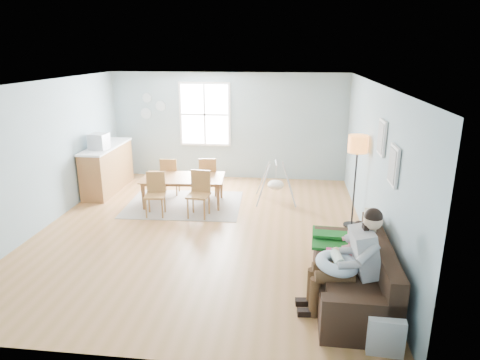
# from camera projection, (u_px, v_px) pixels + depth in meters

# --- Properties ---
(room) EXTENTS (8.40, 9.40, 3.90)m
(room) POSITION_uv_depth(u_px,v_px,m) (199.00, 99.00, 7.29)
(room) COLOR #A7733B
(window) EXTENTS (1.32, 0.08, 1.62)m
(window) POSITION_uv_depth(u_px,v_px,m) (205.00, 114.00, 10.88)
(window) COLOR white
(window) RESTS_ON room
(pictures) EXTENTS (0.05, 1.34, 0.74)m
(pictures) POSITION_uv_depth(u_px,v_px,m) (387.00, 151.00, 6.13)
(pictures) COLOR white
(pictures) RESTS_ON room
(wall_plates) EXTENTS (0.67, 0.02, 0.66)m
(wall_plates) POSITION_uv_depth(u_px,v_px,m) (151.00, 106.00, 10.99)
(wall_plates) COLOR #A7BCC9
(wall_plates) RESTS_ON room
(sofa) EXTENTS (0.93, 2.13, 0.86)m
(sofa) POSITION_uv_depth(u_px,v_px,m) (356.00, 278.00, 5.73)
(sofa) COLOR black
(sofa) RESTS_ON room
(green_throw) EXTENTS (1.02, 0.87, 0.04)m
(green_throw) POSITION_uv_depth(u_px,v_px,m) (345.00, 239.00, 6.34)
(green_throw) COLOR #135413
(green_throw) RESTS_ON sofa
(beige_pillow) EXTENTS (0.19, 0.51, 0.50)m
(beige_pillow) POSITION_uv_depth(u_px,v_px,m) (369.00, 230.00, 6.09)
(beige_pillow) COLOR tan
(beige_pillow) RESTS_ON sofa
(father) EXTENTS (1.04, 0.51, 1.42)m
(father) POSITION_uv_depth(u_px,v_px,m) (351.00, 258.00, 5.33)
(father) COLOR gray
(father) RESTS_ON sofa
(nursing_pillow) EXTENTS (0.60, 0.59, 0.22)m
(nursing_pillow) POSITION_uv_depth(u_px,v_px,m) (337.00, 264.00, 5.37)
(nursing_pillow) COLOR silver
(nursing_pillow) RESTS_ON father
(infant) EXTENTS (0.17, 0.37, 0.13)m
(infant) POSITION_uv_depth(u_px,v_px,m) (337.00, 257.00, 5.38)
(infant) COLOR silver
(infant) RESTS_ON nursing_pillow
(toddler) EXTENTS (0.54, 0.30, 0.83)m
(toddler) POSITION_uv_depth(u_px,v_px,m) (350.00, 243.00, 5.81)
(toddler) COLOR silver
(toddler) RESTS_ON sofa
(floor_lamp) EXTENTS (0.35, 0.35, 1.76)m
(floor_lamp) POSITION_uv_depth(u_px,v_px,m) (357.00, 152.00, 7.77)
(floor_lamp) COLOR black
(floor_lamp) RESTS_ON room
(storage_cube) EXTENTS (0.42, 0.38, 0.44)m
(storage_cube) POSITION_uv_depth(u_px,v_px,m) (384.00, 331.00, 4.80)
(storage_cube) COLOR white
(storage_cube) RESTS_ON room
(rug) EXTENTS (2.52, 1.96, 0.01)m
(rug) POSITION_uv_depth(u_px,v_px,m) (184.00, 204.00, 9.32)
(rug) COLOR gray
(rug) RESTS_ON room
(dining_table) EXTENTS (1.81, 1.10, 0.61)m
(dining_table) POSITION_uv_depth(u_px,v_px,m) (184.00, 191.00, 9.23)
(dining_table) COLOR brown
(dining_table) RESTS_ON rug
(chair_sw) EXTENTS (0.45, 0.45, 0.88)m
(chair_sw) POSITION_uv_depth(u_px,v_px,m) (155.00, 191.00, 8.63)
(chair_sw) COLOR #9F6736
(chair_sw) RESTS_ON rug
(chair_se) EXTENTS (0.45, 0.45, 0.93)m
(chair_se) POSITION_uv_depth(u_px,v_px,m) (199.00, 191.00, 8.56)
(chair_se) COLOR #9F6736
(chair_se) RESTS_ON rug
(chair_nw) EXTENTS (0.42, 0.42, 0.88)m
(chair_nw) POSITION_uv_depth(u_px,v_px,m) (170.00, 174.00, 9.78)
(chair_nw) COLOR #9F6736
(chair_nw) RESTS_ON rug
(chair_ne) EXTENTS (0.47, 0.47, 0.91)m
(chair_ne) POSITION_uv_depth(u_px,v_px,m) (208.00, 174.00, 9.71)
(chair_ne) COLOR #9F6736
(chair_ne) RESTS_ON rug
(counter) EXTENTS (0.59, 1.95, 1.09)m
(counter) POSITION_uv_depth(u_px,v_px,m) (108.00, 168.00, 10.13)
(counter) COLOR brown
(counter) RESTS_ON room
(monitor) EXTENTS (0.41, 0.39, 0.35)m
(monitor) POSITION_uv_depth(u_px,v_px,m) (99.00, 141.00, 9.56)
(monitor) COLOR #AFAFB4
(monitor) RESTS_ON counter
(baby_swing) EXTENTS (0.93, 0.94, 0.89)m
(baby_swing) POSITION_uv_depth(u_px,v_px,m) (276.00, 184.00, 9.41)
(baby_swing) COLOR #AFAFB4
(baby_swing) RESTS_ON room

